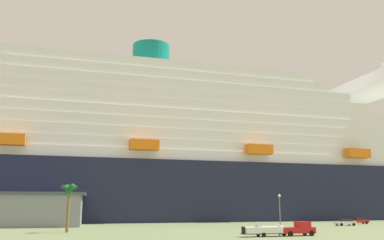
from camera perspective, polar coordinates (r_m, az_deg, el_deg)
ground_plane at (r=112.51m, az=-4.13°, el=-13.56°), size 600.00×600.00×0.00m
cruise_ship at (r=144.46m, az=4.49°, el=-5.45°), size 237.41×44.70×65.66m
pickup_truck at (r=71.92m, az=13.88°, el=-13.79°), size 5.72×2.59×2.20m
small_boat_on_trailer at (r=69.17m, az=9.82°, el=-14.14°), size 8.49×2.31×2.15m
palm_tree at (r=81.48m, az=-15.95°, el=-9.41°), size 3.11×2.91×8.52m
street_lamp at (r=88.52m, az=11.50°, el=-11.07°), size 0.56×0.56×6.84m
parked_car_white_van at (r=109.57m, az=19.61°, el=-12.58°), size 4.82×2.23×1.58m
parked_car_red_hatchback at (r=121.60m, az=21.22°, el=-12.28°), size 4.81×2.64×1.58m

